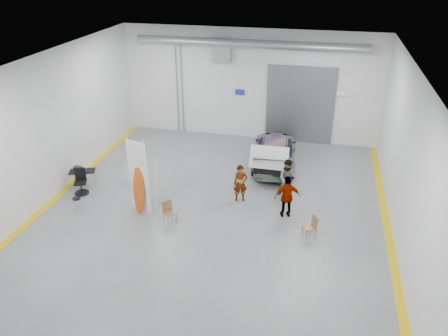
% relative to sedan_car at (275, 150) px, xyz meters
% --- Properties ---
extents(ground, '(16.00, 16.00, 0.00)m').
position_rel_sedan_car_xyz_m(ground, '(-1.90, -4.84, -0.73)').
color(ground, slate).
rests_on(ground, ground).
extents(room_shell, '(14.02, 16.18, 6.01)m').
position_rel_sedan_car_xyz_m(room_shell, '(-1.66, -2.62, 3.35)').
color(room_shell, silver).
rests_on(room_shell, ground).
extents(sedan_car, '(2.45, 5.18, 1.46)m').
position_rel_sedan_car_xyz_m(sedan_car, '(0.00, 0.00, 0.00)').
color(sedan_car, silver).
rests_on(sedan_car, ground).
extents(person_a, '(0.68, 0.55, 1.63)m').
position_rel_sedan_car_xyz_m(person_a, '(-0.97, -3.83, 0.09)').
color(person_a, '#806046').
rests_on(person_a, ground).
extents(person_b, '(0.85, 0.66, 1.71)m').
position_rel_sedan_car_xyz_m(person_b, '(0.93, -3.01, 0.13)').
color(person_b, slate).
rests_on(person_b, ground).
extents(person_c, '(1.11, 0.72, 1.78)m').
position_rel_sedan_car_xyz_m(person_c, '(1.06, -4.63, 0.16)').
color(person_c, brown).
rests_on(person_c, ground).
extents(surfboard_display, '(0.92, 0.42, 3.32)m').
position_rel_sedan_car_xyz_m(surfboard_display, '(-4.63, -5.68, 0.61)').
color(surfboard_display, white).
rests_on(surfboard_display, ground).
extents(folding_chair_near, '(0.58, 0.67, 0.89)m').
position_rel_sedan_car_xyz_m(folding_chair_near, '(-3.31, -6.12, -0.45)').
color(folding_chair_near, brown).
rests_on(folding_chair_near, ground).
extents(folding_chair_far, '(0.56, 0.68, 0.88)m').
position_rel_sedan_car_xyz_m(folding_chair_far, '(2.03, -5.89, -0.45)').
color(folding_chair_far, brown).
rests_on(folding_chair_far, ground).
extents(shop_stool, '(0.33, 0.33, 0.65)m').
position_rel_sedan_car_xyz_m(shop_stool, '(-7.22, -6.23, -0.41)').
color(shop_stool, black).
rests_on(shop_stool, ground).
extents(work_table, '(1.25, 0.92, 0.92)m').
position_rel_sedan_car_xyz_m(work_table, '(-8.20, -4.10, -0.02)').
color(work_table, gray).
rests_on(work_table, ground).
extents(office_chair, '(0.64, 0.67, 1.13)m').
position_rel_sedan_car_xyz_m(office_chair, '(-7.83, -4.79, -0.23)').
color(office_chair, black).
rests_on(office_chair, ground).
extents(trunk_lid, '(1.70, 1.03, 0.04)m').
position_rel_sedan_car_xyz_m(trunk_lid, '(0.00, -2.27, 0.75)').
color(trunk_lid, silver).
rests_on(trunk_lid, sedan_car).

